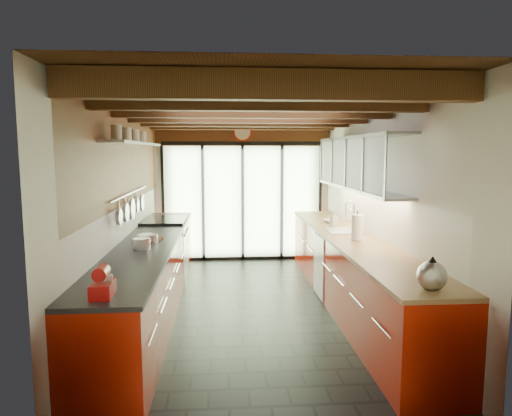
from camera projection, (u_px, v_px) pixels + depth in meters
name	position (u px, v px, depth m)	size (l,w,h in m)	color
ground	(252.00, 308.00, 5.85)	(5.50, 5.50, 0.00)	black
room_shell	(252.00, 180.00, 5.64)	(5.50, 5.50, 5.50)	silver
ceiling_beams	(250.00, 116.00, 5.92)	(3.14, 5.06, 4.90)	#593316
glass_door	(243.00, 170.00, 8.31)	(2.95, 0.10, 2.90)	#C6EAAD
left_counter	(151.00, 275.00, 5.70)	(0.68, 5.00, 0.92)	#B01A08
range_stove	(165.00, 250.00, 7.13)	(0.66, 0.90, 0.97)	silver
right_counter	(351.00, 272.00, 5.88)	(0.68, 5.00, 0.92)	#B01A08
sink_assembly	(344.00, 228.00, 6.22)	(0.45, 0.52, 0.43)	silver
upper_cabinets_right	(359.00, 163.00, 6.02)	(0.34, 3.00, 3.00)	silver
left_wall_fixtures	(134.00, 164.00, 5.69)	(0.28, 2.60, 0.96)	silver
stand_mixer	(103.00, 284.00, 3.41)	(0.16, 0.27, 0.24)	#B60E0E
pot_large	(142.00, 244.00, 5.06)	(0.19, 0.19, 0.12)	silver
pot_small	(148.00, 238.00, 5.46)	(0.25, 0.25, 0.09)	silver
cutting_board	(148.00, 240.00, 5.50)	(0.25, 0.34, 0.03)	brown
kettle	(432.00, 274.00, 3.58)	(0.26, 0.30, 0.28)	silver
paper_towel	(357.00, 228.00, 5.56)	(0.14, 0.14, 0.37)	white
soap_bottle	(334.00, 218.00, 6.71)	(0.09, 0.09, 0.20)	silver
bowl	(330.00, 221.00, 6.98)	(0.19, 0.19, 0.05)	silver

